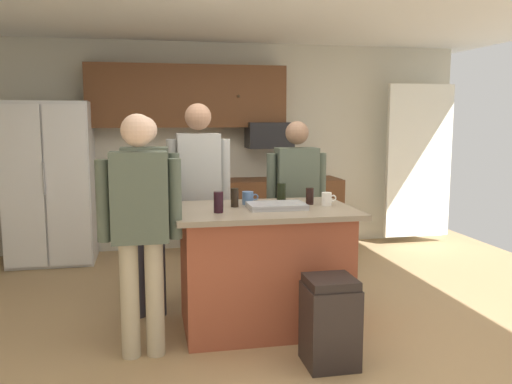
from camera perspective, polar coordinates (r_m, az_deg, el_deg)
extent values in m
plane|color=tan|center=(4.47, 0.93, -13.92)|extent=(7.04, 7.04, 0.00)
cube|color=beige|center=(6.93, -4.01, 4.85)|extent=(6.40, 0.10, 2.60)
cube|color=white|center=(7.36, 16.96, 3.15)|extent=(0.90, 0.06, 2.00)
cube|color=brown|center=(6.68, -7.30, 10.06)|extent=(2.40, 0.35, 0.75)
sphere|color=#4C3823|center=(6.57, -1.86, 10.16)|extent=(0.04, 0.04, 0.04)
cube|color=brown|center=(6.81, 1.42, -2.38)|extent=(1.80, 0.60, 0.90)
sphere|color=#4C3823|center=(6.63, 5.82, -2.70)|extent=(0.04, 0.04, 0.04)
cube|color=white|center=(6.59, -21.01, 0.93)|extent=(0.94, 0.70, 1.85)
cube|color=white|center=(6.28, -23.69, 0.46)|extent=(0.45, 0.04, 1.77)
cube|color=white|center=(6.20, -19.42, 0.59)|extent=(0.45, 0.04, 1.77)
cylinder|color=#B2B2B7|center=(6.19, -21.66, 1.34)|extent=(0.02, 0.02, 0.35)
cube|color=black|center=(6.73, 1.41, 6.06)|extent=(0.56, 0.40, 0.32)
cube|color=#9E4C33|center=(4.30, 0.80, -8.32)|extent=(1.26, 0.81, 0.93)
cube|color=gray|center=(4.19, 0.81, -1.97)|extent=(1.40, 0.95, 0.04)
cylinder|color=#232D4C|center=(5.09, 3.33, -6.51)|extent=(0.13, 0.13, 0.79)
cylinder|color=#232D4C|center=(5.14, 5.18, -6.40)|extent=(0.13, 0.13, 0.79)
cube|color=#4C5647|center=(4.99, 4.34, 1.30)|extent=(0.38, 0.22, 0.60)
sphere|color=#8C664C|center=(4.96, 4.39, 6.31)|extent=(0.22, 0.22, 0.22)
cylinder|color=#4C5647|center=(4.93, 1.65, 1.01)|extent=(0.09, 0.09, 0.54)
cylinder|color=#4C5647|center=(5.06, 6.95, 1.13)|extent=(0.09, 0.09, 0.54)
cylinder|color=tan|center=(3.88, -13.29, -11.14)|extent=(0.13, 0.13, 0.82)
cylinder|color=tan|center=(3.88, -10.73, -11.08)|extent=(0.13, 0.13, 0.82)
cube|color=#4C5647|center=(3.71, -12.32, -0.54)|extent=(0.38, 0.22, 0.62)
sphere|color=beige|center=(3.67, -12.53, 6.42)|extent=(0.22, 0.22, 0.22)
cylinder|color=#4C5647|center=(3.72, -16.01, -0.93)|extent=(0.09, 0.09, 0.55)
cylinder|color=#4C5647|center=(3.71, -8.61, -0.73)|extent=(0.09, 0.09, 0.55)
cylinder|color=#232D4C|center=(4.95, -6.97, -6.51)|extent=(0.13, 0.13, 0.87)
cylinder|color=#232D4C|center=(4.97, -5.00, -6.44)|extent=(0.13, 0.13, 0.87)
cube|color=#B7B7B2|center=(4.83, -6.11, 2.33)|extent=(0.38, 0.22, 0.65)
sphere|color=tan|center=(4.81, -6.20, 7.98)|extent=(0.24, 0.24, 0.24)
cylinder|color=#B7B7B2|center=(4.81, -8.96, 2.06)|extent=(0.09, 0.09, 0.59)
cylinder|color=#B7B7B2|center=(4.86, -3.29, 2.19)|extent=(0.09, 0.09, 0.59)
cylinder|color=#383842|center=(4.62, -12.55, -8.05)|extent=(0.13, 0.13, 0.82)
cylinder|color=#383842|center=(4.62, -10.43, -7.99)|extent=(0.13, 0.13, 0.82)
cube|color=#4C5647|center=(4.48, -11.74, 0.79)|extent=(0.38, 0.22, 0.61)
sphere|color=beige|center=(4.45, -11.90, 6.49)|extent=(0.22, 0.22, 0.22)
cylinder|color=#4C5647|center=(4.49, -14.79, 0.46)|extent=(0.09, 0.09, 0.55)
cylinder|color=#4C5647|center=(4.49, -8.67, 0.62)|extent=(0.09, 0.09, 0.55)
cylinder|color=black|center=(4.37, 5.75, -0.44)|extent=(0.06, 0.06, 0.14)
cylinder|color=black|center=(4.48, 2.72, -0.06)|extent=(0.07, 0.07, 0.16)
cylinder|color=black|center=(4.22, -2.30, -0.60)|extent=(0.06, 0.06, 0.15)
cylinder|color=white|center=(4.31, 7.52, -0.76)|extent=(0.08, 0.08, 0.11)
torus|color=white|center=(4.33, 8.21, -0.66)|extent=(0.06, 0.01, 0.06)
cylinder|color=#4C6B99|center=(4.35, -0.88, -0.64)|extent=(0.09, 0.09, 0.11)
torus|color=#4C6B99|center=(4.36, -0.10, -0.55)|extent=(0.06, 0.01, 0.06)
cylinder|color=black|center=(3.97, -4.02, -1.08)|extent=(0.07, 0.07, 0.16)
cube|color=#B7B7BC|center=(4.16, 2.19, -1.63)|extent=(0.44, 0.30, 0.02)
cube|color=#A8A8AD|center=(4.16, 2.19, -1.35)|extent=(0.44, 0.30, 0.02)
cube|color=black|center=(3.75, 7.86, -13.91)|extent=(0.34, 0.34, 0.55)
cube|color=black|center=(3.64, 7.95, -9.46)|extent=(0.32, 0.32, 0.06)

